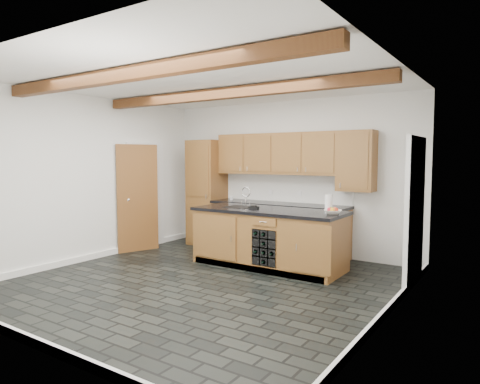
% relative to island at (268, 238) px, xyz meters
% --- Properties ---
extents(ground, '(5.00, 5.00, 0.00)m').
position_rel_island_xyz_m(ground, '(-0.31, -1.28, -0.46)').
color(ground, black).
rests_on(ground, ground).
extents(room_shell, '(5.01, 5.00, 5.00)m').
position_rel_island_xyz_m(room_shell, '(-0.39, -0.75, 1.06)').
color(room_shell, white).
rests_on(room_shell, ground).
extents(back_cabinetry, '(3.65, 0.62, 2.20)m').
position_rel_island_xyz_m(back_cabinetry, '(-0.68, 0.95, 0.51)').
color(back_cabinetry, brown).
rests_on(back_cabinetry, ground).
extents(island, '(2.48, 0.96, 0.93)m').
position_rel_island_xyz_m(island, '(0.00, 0.00, 0.00)').
color(island, brown).
rests_on(island, ground).
extents(faucet, '(0.45, 0.40, 0.34)m').
position_rel_island_xyz_m(faucet, '(-0.56, 0.05, 0.50)').
color(faucet, black).
rests_on(faucet, island).
extents(kitchen_scale, '(0.17, 0.10, 0.05)m').
position_rel_island_xyz_m(kitchen_scale, '(-0.26, -0.03, 0.49)').
color(kitchen_scale, black).
rests_on(kitchen_scale, island).
extents(fruit_bowl, '(0.33, 0.33, 0.06)m').
position_rel_island_xyz_m(fruit_bowl, '(1.07, 0.02, 0.50)').
color(fruit_bowl, white).
rests_on(fruit_bowl, island).
extents(fruit_cluster, '(0.16, 0.17, 0.07)m').
position_rel_island_xyz_m(fruit_cluster, '(1.07, 0.02, 0.53)').
color(fruit_cluster, '#AA2C16').
rests_on(fruit_cluster, fruit_bowl).
extents(paper_towel, '(0.11, 0.11, 0.27)m').
position_rel_island_xyz_m(paper_towel, '(0.98, 0.09, 0.60)').
color(paper_towel, white).
rests_on(paper_towel, island).
extents(mug, '(0.11, 0.11, 0.08)m').
position_rel_island_xyz_m(mug, '(-1.34, 0.88, 0.51)').
color(mug, white).
rests_on(mug, back_cabinetry).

